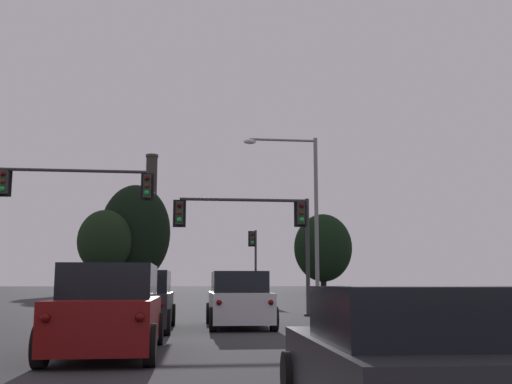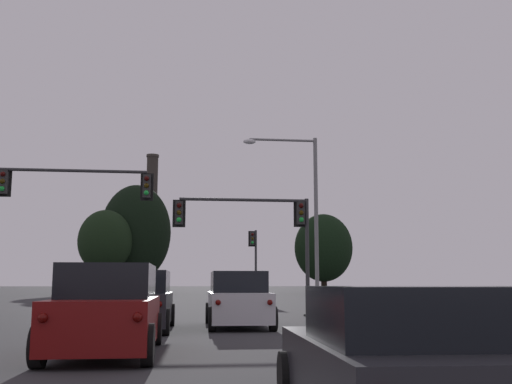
# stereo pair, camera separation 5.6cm
# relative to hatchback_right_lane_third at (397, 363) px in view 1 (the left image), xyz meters

# --- Properties ---
(hatchback_right_lane_third) EXTENTS (2.02, 4.15, 1.44)m
(hatchback_right_lane_third) POSITION_rel_hatchback_right_lane_third_xyz_m (0.00, 0.00, 0.00)
(hatchback_right_lane_third) COLOR #232328
(hatchback_right_lane_third) RESTS_ON ground_plane
(suv_center_lane_second) EXTENTS (2.12, 4.91, 1.86)m
(suv_center_lane_second) POSITION_rel_hatchback_right_lane_third_xyz_m (-3.71, 6.93, 0.23)
(suv_center_lane_second) COLOR maroon
(suv_center_lane_second) RESTS_ON ground_plane
(suv_right_lane_front) EXTENTS (2.15, 4.92, 1.86)m
(suv_right_lane_front) POSITION_rel_hatchback_right_lane_third_xyz_m (-0.32, 14.51, 0.23)
(suv_right_lane_front) COLOR silver
(suv_right_lane_front) RESTS_ON ground_plane
(suv_center_lane_front) EXTENTS (2.18, 4.94, 1.86)m
(suv_center_lane_front) POSITION_rel_hatchback_right_lane_third_xyz_m (-3.55, 13.40, 0.23)
(suv_center_lane_front) COLOR #232328
(suv_center_lane_front) RESTS_ON ground_plane
(traffic_light_far_right) EXTENTS (0.78, 0.50, 5.67)m
(traffic_light_far_right) POSITION_rel_hatchback_right_lane_third_xyz_m (3.29, 41.43, 3.06)
(traffic_light_far_right) COLOR #2D2D30
(traffic_light_far_right) RESTS_ON ground_plane
(traffic_light_overhead_left) EXTENTS (6.95, 0.50, 6.51)m
(traffic_light_overhead_left) POSITION_rel_hatchback_right_lane_third_xyz_m (-8.14, 20.78, 4.37)
(traffic_light_overhead_left) COLOR #2D2D30
(traffic_light_overhead_left) RESTS_ON ground_plane
(traffic_light_overhead_right) EXTENTS (6.32, 0.50, 5.32)m
(traffic_light_overhead_right) POSITION_rel_hatchback_right_lane_third_xyz_m (1.25, 20.80, 3.44)
(traffic_light_overhead_right) COLOR #2D2D30
(traffic_light_overhead_right) RESTS_ON ground_plane
(street_lamp) EXTENTS (3.82, 0.36, 8.86)m
(street_lamp) POSITION_rel_hatchback_right_lane_third_xyz_m (3.79, 23.41, 4.81)
(street_lamp) COLOR slate
(street_lamp) RESTS_ON ground_plane
(smokestack) EXTENTS (7.19, 7.19, 38.56)m
(smokestack) POSITION_rel_hatchback_right_lane_third_xyz_m (-12.22, 167.20, 14.43)
(smokestack) COLOR #2B2722
(smokestack) RESTS_ON ground_plane
(treeline_center_right) EXTENTS (9.69, 8.72, 15.14)m
(treeline_center_right) POSITION_rel_hatchback_right_lane_third_xyz_m (-9.10, 78.46, 7.75)
(treeline_center_right) COLOR black
(treeline_center_right) RESTS_ON ground_plane
(treeline_center_left) EXTENTS (8.33, 7.49, 11.34)m
(treeline_center_left) POSITION_rel_hatchback_right_lane_third_xyz_m (17.47, 78.08, 5.82)
(treeline_center_left) COLOR black
(treeline_center_left) RESTS_ON ground_plane
(treeline_far_left) EXTENTS (7.08, 6.38, 11.07)m
(treeline_far_left) POSITION_rel_hatchback_right_lane_third_xyz_m (-12.70, 74.46, 6.26)
(treeline_far_left) COLOR black
(treeline_far_left) RESTS_ON ground_plane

